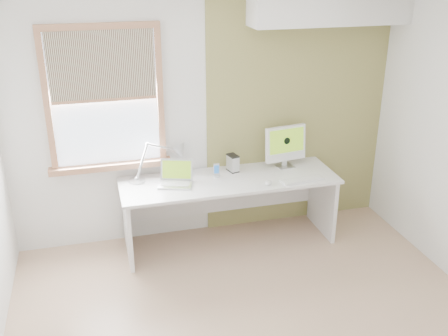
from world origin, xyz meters
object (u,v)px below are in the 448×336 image
object	(u,v)px
external_drive	(233,163)
imac	(286,144)
laptop	(176,178)
desk	(228,194)
desk_lamp	(172,156)

from	to	relation	value
external_drive	imac	bearing A→B (deg)	-2.12
laptop	external_drive	size ratio (longest dim) A/B	2.16
laptop	imac	world-z (taller)	imac
desk	laptop	size ratio (longest dim) A/B	5.68
desk	external_drive	bearing A→B (deg)	55.74
desk	imac	world-z (taller)	imac
desk	external_drive	size ratio (longest dim) A/B	12.25
laptop	imac	size ratio (longest dim) A/B	0.84
desk	desk_lamp	size ratio (longest dim) A/B	3.12
desk_lamp	imac	world-z (taller)	imac
desk	laptop	world-z (taller)	laptop
desk	laptop	distance (m)	0.59
external_drive	imac	distance (m)	0.59
laptop	imac	xyz separation A→B (m)	(1.20, 0.13, 0.19)
external_drive	imac	xyz separation A→B (m)	(0.57, -0.02, 0.16)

